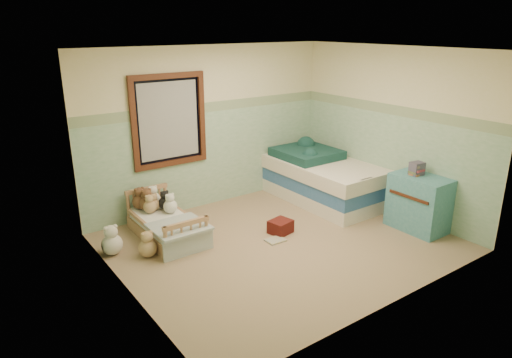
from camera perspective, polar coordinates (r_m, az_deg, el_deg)
floor at (r=6.30m, az=3.06°, el=-7.84°), size 4.20×3.60×0.02m
ceiling at (r=5.65m, az=3.52°, el=15.69°), size 4.20×3.60×0.02m
wall_back at (r=7.29m, az=-5.68°, el=6.31°), size 4.20×0.04×2.50m
wall_front at (r=4.66m, az=17.30°, el=-1.64°), size 4.20×0.04×2.50m
wall_left at (r=4.87m, az=-16.37°, el=-0.69°), size 0.04×3.60×2.50m
wall_right at (r=7.32m, az=16.25°, el=5.70°), size 0.04×3.60×2.50m
wainscot_mint at (r=7.40m, az=-5.50°, el=2.51°), size 4.20×0.01×1.50m
border_strip at (r=7.22m, az=-5.71°, el=8.81°), size 4.20×0.01×0.15m
window_frame at (r=6.90m, az=-10.62°, el=7.07°), size 1.16×0.06×1.36m
window_blinds at (r=6.91m, az=-10.66°, el=7.08°), size 0.92×0.01×1.12m
toddler_bed_frame at (r=6.52m, az=-10.96°, el=-6.33°), size 0.64×1.28×0.16m
toddler_mattress at (r=6.46m, az=-11.03°, el=-5.19°), size 0.58×1.22×0.12m
patchwork_quilt at (r=6.10m, az=-9.48°, el=-5.80°), size 0.69×0.64×0.03m
plush_bed_brown at (r=6.78m, az=-14.07°, el=-2.72°), size 0.22×0.22×0.22m
plush_bed_white at (r=6.85m, az=-12.52°, el=-2.43°), size 0.21×0.21×0.21m
plush_bed_tan at (r=6.61m, az=-12.93°, el=-3.36°), size 0.18×0.18×0.18m
plush_bed_dark at (r=6.69m, az=-11.13°, el=-2.93°), size 0.19×0.19×0.19m
plush_floor_cream at (r=6.20m, az=-17.28°, el=-7.71°), size 0.27×0.27×0.27m
plush_floor_tan at (r=6.03m, az=-13.17°, el=-8.28°), size 0.23×0.23×0.23m
twin_bed_frame at (r=7.82m, az=7.84°, el=-1.63°), size 1.07×2.14×0.22m
twin_boxspring at (r=7.75m, az=7.91°, el=-0.11°), size 1.07×2.14×0.22m
twin_mattress at (r=7.68m, az=7.98°, el=1.45°), size 1.12×2.19×0.22m
teal_blanket at (r=7.81m, az=6.26°, el=3.18°), size 0.92×0.97×0.14m
dresser at (r=6.92m, az=19.39°, el=-2.81°), size 0.49×0.79×0.79m
book_stack at (r=6.81m, az=19.19°, el=1.22°), size 0.20×0.16×0.18m
red_pillow at (r=6.52m, az=3.04°, el=-5.88°), size 0.34×0.31×0.18m
floor_book at (r=6.32m, az=2.40°, el=-7.53°), size 0.26×0.20×0.02m
extra_plush_0 at (r=6.55m, az=-10.49°, el=-3.33°), size 0.19×0.19×0.19m
extra_plush_1 at (r=6.75m, az=-13.44°, el=-2.89°), size 0.19×0.19×0.19m
extra_plush_2 at (r=6.70m, az=-12.44°, el=-3.10°), size 0.17×0.17×0.17m
extra_plush_3 at (r=6.69m, az=-13.24°, el=-2.92°), size 0.22×0.22×0.22m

